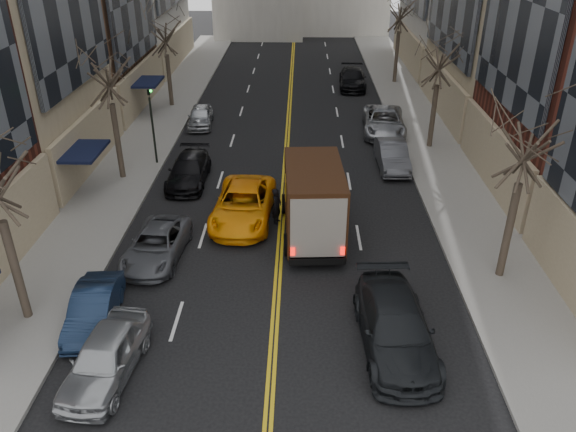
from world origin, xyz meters
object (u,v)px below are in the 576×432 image
object	(u,v)px
ups_truck	(313,199)
observer_sedan	(395,327)
pedestrian	(277,206)
taxi	(243,204)

from	to	relation	value
ups_truck	observer_sedan	xyz separation A→B (m)	(2.61, -7.41, -0.94)
pedestrian	observer_sedan	bearing A→B (deg)	-134.91
pedestrian	taxi	bearing A→B (deg)	98.99
observer_sedan	ups_truck	bearing A→B (deg)	106.28
ups_truck	taxi	size ratio (longest dim) A/B	1.13
observer_sedan	pedestrian	bearing A→B (deg)	113.52
observer_sedan	taxi	size ratio (longest dim) A/B	0.99
ups_truck	taxi	world-z (taller)	ups_truck
ups_truck	observer_sedan	world-z (taller)	ups_truck
observer_sedan	pedestrian	world-z (taller)	pedestrian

